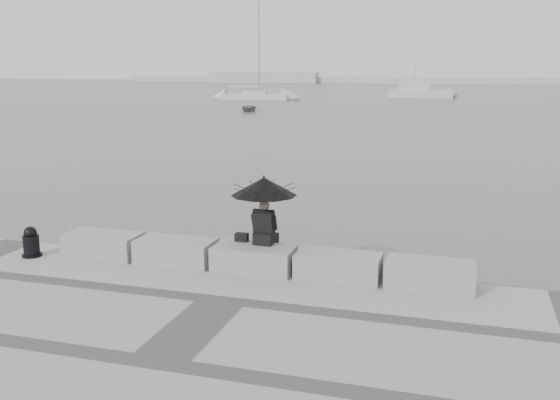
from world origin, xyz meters
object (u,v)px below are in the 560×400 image
(sailboat_left, at_px, (255,96))
(motor_cruiser, at_px, (421,91))
(seated_person, at_px, (264,193))
(dinghy, at_px, (249,108))
(mooring_bollard, at_px, (31,244))

(sailboat_left, xyz_separation_m, motor_cruiser, (20.82, 12.28, 0.38))
(seated_person, height_order, dinghy, seated_person)
(seated_person, height_order, sailboat_left, sailboat_left)
(sailboat_left, height_order, motor_cruiser, sailboat_left)
(motor_cruiser, relative_size, dinghy, 2.67)
(sailboat_left, bearing_deg, dinghy, -77.82)
(motor_cruiser, bearing_deg, dinghy, -117.39)
(sailboat_left, bearing_deg, motor_cruiser, 25.57)
(seated_person, bearing_deg, mooring_bollard, -170.11)
(dinghy, bearing_deg, sailboat_left, 90.18)
(sailboat_left, distance_m, motor_cruiser, 24.18)
(seated_person, xyz_separation_m, sailboat_left, (-23.79, 68.71, -1.52))
(seated_person, distance_m, motor_cruiser, 81.06)
(seated_person, relative_size, sailboat_left, 0.11)
(seated_person, distance_m, mooring_bollard, 5.18)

